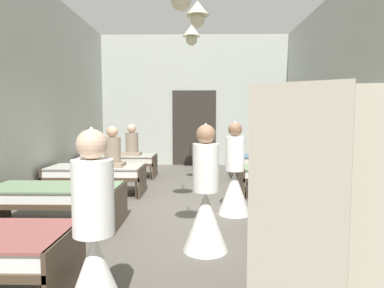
{
  "coord_description": "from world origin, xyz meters",
  "views": [
    {
      "loc": [
        0.13,
        -5.55,
        1.56
      ],
      "look_at": [
        0.0,
        1.35,
        0.99
      ],
      "focal_mm": 30.88,
      "sensor_mm": 36.0,
      "label": 1
    }
  ],
  "objects": [
    {
      "name": "bed_left_row_3",
      "position": [
        -1.92,
        2.85,
        0.44
      ],
      "size": [
        1.9,
        0.84,
        0.57
      ],
      "color": "#473828",
      "rests_on": "ground"
    },
    {
      "name": "bed_right_row_1",
      "position": [
        1.92,
        -0.95,
        0.44
      ],
      "size": [
        1.9,
        0.84,
        0.57
      ],
      "color": "#473828",
      "rests_on": "ground"
    },
    {
      "name": "nurse_mid_aisle",
      "position": [
        0.22,
        -1.8,
        0.53
      ],
      "size": [
        0.52,
        0.52,
        1.49
      ],
      "rotation": [
        0.0,
        0.0,
        4.77
      ],
      "color": "white",
      "rests_on": "ground"
    },
    {
      "name": "bed_right_row_3",
      "position": [
        1.92,
        2.85,
        0.44
      ],
      "size": [
        1.9,
        0.84,
        0.57
      ],
      "color": "#473828",
      "rests_on": "ground"
    },
    {
      "name": "patient_seated_primary",
      "position": [
        -1.57,
        0.92,
        0.87
      ],
      "size": [
        0.44,
        0.44,
        0.8
      ],
      "color": "gray",
      "rests_on": "bed_left_row_2"
    },
    {
      "name": "bed_right_row_2",
      "position": [
        1.92,
        0.95,
        0.44
      ],
      "size": [
        1.9,
        0.84,
        0.57
      ],
      "color": "#473828",
      "rests_on": "ground"
    },
    {
      "name": "bed_left_row_1",
      "position": [
        -1.92,
        -0.95,
        0.44
      ],
      "size": [
        1.9,
        0.84,
        0.57
      ],
      "color": "#473828",
      "rests_on": "ground"
    },
    {
      "name": "nurse_near_aisle",
      "position": [
        -0.63,
        -3.21,
        0.53
      ],
      "size": [
        0.52,
        0.52,
        1.49
      ],
      "rotation": [
        0.0,
        0.0,
        0.76
      ],
      "color": "white",
      "rests_on": "ground"
    },
    {
      "name": "room_shell",
      "position": [
        0.0,
        1.25,
        2.09
      ],
      "size": [
        6.33,
        10.44,
        4.16
      ],
      "color": "#B2B7AD",
      "rests_on": "ground"
    },
    {
      "name": "patient_seated_secondary",
      "position": [
        -1.57,
        2.83,
        0.87
      ],
      "size": [
        0.44,
        0.44,
        0.8
      ],
      "color": "gray",
      "rests_on": "bed_left_row_3"
    },
    {
      "name": "nurse_far_aisle",
      "position": [
        0.71,
        -0.34,
        0.53
      ],
      "size": [
        0.52,
        0.52,
        1.49
      ],
      "rotation": [
        0.0,
        0.0,
        0.23
      ],
      "color": "white",
      "rests_on": "ground"
    },
    {
      "name": "ground_plane",
      "position": [
        0.0,
        0.0,
        -0.05
      ],
      "size": [
        6.53,
        10.84,
        0.1
      ],
      "primitive_type": "cube",
      "color": "#59544C"
    },
    {
      "name": "bed_left_row_2",
      "position": [
        -1.92,
        0.95,
        0.44
      ],
      "size": [
        1.9,
        0.84,
        0.57
      ],
      "color": "#473828",
      "rests_on": "ground"
    }
  ]
}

